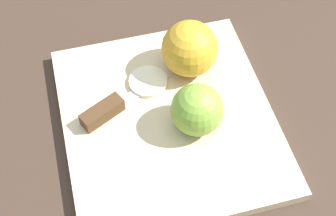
% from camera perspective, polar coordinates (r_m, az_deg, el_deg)
% --- Properties ---
extents(ground_plane, '(4.00, 4.00, 0.00)m').
position_cam_1_polar(ground_plane, '(0.68, 0.00, -1.83)').
color(ground_plane, '#38281E').
extents(cutting_board, '(0.33, 0.30, 0.02)m').
position_cam_1_polar(cutting_board, '(0.67, 0.00, -1.42)').
color(cutting_board, '#D1B789').
rests_on(cutting_board, ground_plane).
extents(apple_half_left, '(0.07, 0.07, 0.07)m').
position_cam_1_polar(apple_half_left, '(0.63, 3.54, -0.20)').
color(apple_half_left, olive).
rests_on(apple_half_left, cutting_board).
extents(apple_half_right, '(0.08, 0.08, 0.08)m').
position_cam_1_polar(apple_half_right, '(0.69, 2.64, 7.22)').
color(apple_half_right, gold).
rests_on(apple_half_right, cutting_board).
extents(knife, '(0.08, 0.14, 0.02)m').
position_cam_1_polar(knife, '(0.66, -7.39, -0.17)').
color(knife, silver).
rests_on(knife, cutting_board).
extents(apple_slice, '(0.06, 0.06, 0.01)m').
position_cam_1_polar(apple_slice, '(0.70, -2.44, 3.23)').
color(apple_slice, beige).
rests_on(apple_slice, cutting_board).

